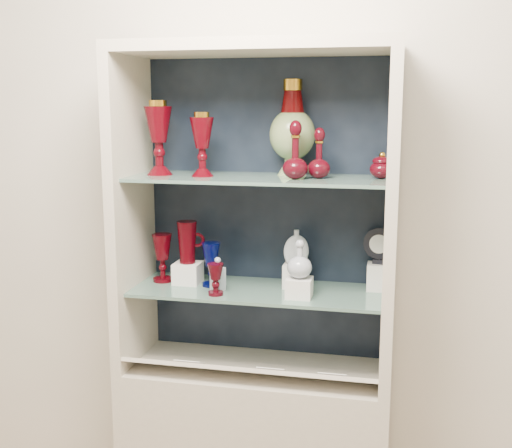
% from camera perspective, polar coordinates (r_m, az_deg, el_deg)
% --- Properties ---
extents(wall_back, '(3.50, 0.02, 2.80)m').
position_cam_1_polar(wall_back, '(2.52, 1.06, 3.12)').
color(wall_back, beige).
rests_on(wall_back, ground).
extents(cabinet_back_panel, '(0.98, 0.02, 1.15)m').
position_cam_1_polar(cabinet_back_panel, '(2.51, 0.92, 1.34)').
color(cabinet_back_panel, black).
rests_on(cabinet_back_panel, cabinet_base).
extents(cabinet_side_left, '(0.04, 0.40, 1.15)m').
position_cam_1_polar(cabinet_side_left, '(2.47, -10.96, 1.00)').
color(cabinet_side_left, beige).
rests_on(cabinet_side_left, cabinet_base).
extents(cabinet_side_right, '(0.04, 0.40, 1.15)m').
position_cam_1_polar(cabinet_side_right, '(2.27, 11.92, 0.15)').
color(cabinet_side_right, beige).
rests_on(cabinet_side_right, cabinet_base).
extents(cabinet_top_cap, '(1.00, 0.40, 0.04)m').
position_cam_1_polar(cabinet_top_cap, '(2.30, 0.00, 15.40)').
color(cabinet_top_cap, beige).
rests_on(cabinet_top_cap, cabinet_side_left).
extents(shelf_lower, '(0.92, 0.34, 0.01)m').
position_cam_1_polar(shelf_lower, '(2.41, 0.10, -5.92)').
color(shelf_lower, slate).
rests_on(shelf_lower, cabinet_side_left).
extents(shelf_upper, '(0.92, 0.34, 0.01)m').
position_cam_1_polar(shelf_upper, '(2.32, 0.11, 4.07)').
color(shelf_upper, slate).
rests_on(shelf_upper, cabinet_side_left).
extents(label_ledge, '(0.92, 0.17, 0.09)m').
position_cam_1_polar(label_ledge, '(2.38, -0.58, -12.91)').
color(label_ledge, beige).
rests_on(label_ledge, cabinet_base).
extents(label_card_0, '(0.10, 0.06, 0.03)m').
position_cam_1_polar(label_card_0, '(2.33, 6.85, -13.11)').
color(label_card_0, white).
rests_on(label_card_0, label_ledge).
extents(label_card_1, '(0.10, 0.06, 0.03)m').
position_cam_1_polar(label_card_1, '(2.43, -5.95, -12.07)').
color(label_card_1, white).
rests_on(label_card_1, label_ledge).
extents(label_card_2, '(0.10, 0.06, 0.03)m').
position_cam_1_polar(label_card_2, '(2.35, 1.39, -12.74)').
color(label_card_2, white).
rests_on(label_card_2, label_ledge).
extents(pedestal_lamp_left, '(0.13, 0.13, 0.27)m').
position_cam_1_polar(pedestal_lamp_left, '(2.41, -8.63, 7.58)').
color(pedestal_lamp_left, '#480109').
rests_on(pedestal_lamp_left, shelf_upper).
extents(pedestal_lamp_right, '(0.10, 0.10, 0.23)m').
position_cam_1_polar(pedestal_lamp_right, '(2.34, -4.81, 7.07)').
color(pedestal_lamp_right, '#480109').
rests_on(pedestal_lamp_right, shelf_upper).
extents(enamel_urn, '(0.19, 0.19, 0.35)m').
position_cam_1_polar(enamel_urn, '(2.37, 3.25, 8.54)').
color(enamel_urn, '#074C0E').
rests_on(enamel_urn, shelf_upper).
extents(ruby_decanter_a, '(0.11, 0.11, 0.23)m').
position_cam_1_polar(ruby_decanter_a, '(2.24, 3.52, 6.90)').
color(ruby_decanter_a, '#450610').
rests_on(ruby_decanter_a, shelf_upper).
extents(ruby_decanter_b, '(0.08, 0.08, 0.19)m').
position_cam_1_polar(ruby_decanter_b, '(2.28, 5.64, 6.43)').
color(ruby_decanter_b, '#450610').
rests_on(ruby_decanter_b, shelf_upper).
extents(lidded_bowl, '(0.09, 0.09, 0.10)m').
position_cam_1_polar(lidded_bowl, '(2.30, 11.12, 5.17)').
color(lidded_bowl, '#450610').
rests_on(lidded_bowl, shelf_upper).
extents(cobalt_goblet, '(0.08, 0.08, 0.17)m').
position_cam_1_polar(cobalt_goblet, '(2.43, -4.00, -3.60)').
color(cobalt_goblet, '#03073B').
rests_on(cobalt_goblet, shelf_lower).
extents(ruby_goblet_tall, '(0.10, 0.10, 0.19)m').
position_cam_1_polar(ruby_goblet_tall, '(2.51, -8.32, -2.99)').
color(ruby_goblet_tall, '#480109').
rests_on(ruby_goblet_tall, shelf_lower).
extents(ruby_goblet_small, '(0.07, 0.07, 0.12)m').
position_cam_1_polar(ruby_goblet_small, '(2.32, -3.61, -4.93)').
color(ruby_goblet_small, '#450610').
rests_on(ruby_goblet_small, shelf_lower).
extents(riser_ruby_pitcher, '(0.10, 0.10, 0.08)m').
position_cam_1_polar(riser_ruby_pitcher, '(2.48, -6.08, -4.35)').
color(riser_ruby_pitcher, silver).
rests_on(riser_ruby_pitcher, shelf_lower).
extents(ruby_pitcher, '(0.14, 0.11, 0.16)m').
position_cam_1_polar(ruby_pitcher, '(2.46, -6.13, -1.62)').
color(ruby_pitcher, '#480109').
rests_on(ruby_pitcher, riser_ruby_pitcher).
extents(clear_square_bottle, '(0.06, 0.06, 0.13)m').
position_cam_1_polar(clear_square_bottle, '(2.37, -3.41, -4.45)').
color(clear_square_bottle, '#9CA6B5').
rests_on(clear_square_bottle, shelf_lower).
extents(riser_flat_flask, '(0.09, 0.09, 0.09)m').
position_cam_1_polar(riser_flat_flask, '(2.42, 3.57, -4.58)').
color(riser_flat_flask, silver).
rests_on(riser_flat_flask, shelf_lower).
extents(flat_flask, '(0.10, 0.07, 0.13)m').
position_cam_1_polar(flat_flask, '(2.39, 3.60, -1.99)').
color(flat_flask, '#AFBBC5').
rests_on(flat_flask, riser_flat_flask).
extents(riser_clear_round_decanter, '(0.09, 0.09, 0.07)m').
position_cam_1_polar(riser_clear_round_decanter, '(2.30, 3.86, -5.67)').
color(riser_clear_round_decanter, silver).
rests_on(riser_clear_round_decanter, shelf_lower).
extents(clear_round_decanter, '(0.10, 0.10, 0.13)m').
position_cam_1_polar(clear_round_decanter, '(2.27, 3.90, -3.21)').
color(clear_round_decanter, '#9CA6B5').
rests_on(clear_round_decanter, riser_clear_round_decanter).
extents(riser_cameo_medallion, '(0.08, 0.08, 0.10)m').
position_cam_1_polar(riser_cameo_medallion, '(2.42, 10.79, -4.62)').
color(riser_cameo_medallion, silver).
rests_on(riser_cameo_medallion, shelf_lower).
extents(cameo_medallion, '(0.12, 0.06, 0.14)m').
position_cam_1_polar(cameo_medallion, '(2.39, 10.89, -1.88)').
color(cameo_medallion, black).
rests_on(cameo_medallion, riser_cameo_medallion).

